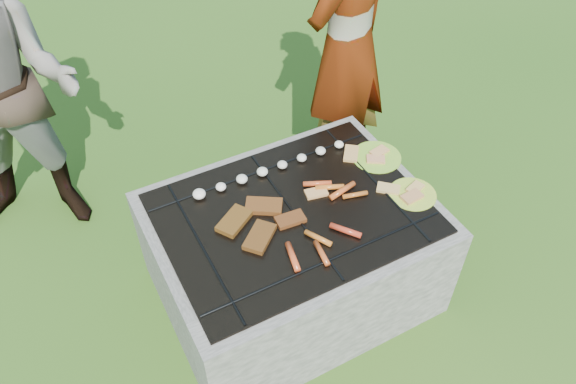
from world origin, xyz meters
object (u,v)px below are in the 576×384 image
object	(u,v)px
fire_pit	(293,257)
plate_near	(412,194)
cook	(348,46)
plate_far	(377,157)

from	to	relation	value
fire_pit	plate_near	xyz separation A→B (m)	(0.56, -0.17, 0.33)
plate_near	cook	distance (m)	0.96
cook	fire_pit	bearing A→B (deg)	23.49
plate_near	cook	xyz separation A→B (m)	(0.18, 0.90, 0.28)
plate_far	cook	size ratio (longest dim) A/B	0.18
fire_pit	cook	world-z (taller)	cook
plate_far	cook	distance (m)	0.69
plate_far	cook	xyz separation A→B (m)	(0.18, 0.60, 0.28)
fire_pit	plate_far	bearing A→B (deg)	13.58
cook	plate_near	bearing A→B (deg)	57.26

